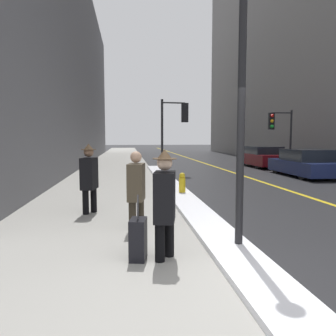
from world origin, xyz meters
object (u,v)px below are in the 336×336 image
Objects in this scene: traffic_light_far at (278,127)px; pedestrian_in_glasses at (165,200)px; traffic_light_near at (176,121)px; rolling_suitcase at (138,239)px; lamp_post at (242,73)px; parked_car_maroon at (262,157)px; pedestrian_nearside at (89,176)px; parked_car_navy at (306,164)px; pedestrian_trailing at (136,186)px; fire_hydrant at (182,184)px.

pedestrian_in_glasses is at bearing 63.01° from traffic_light_far.
traffic_light_near is 11.28m from rolling_suitcase.
parked_car_maroon is (6.45, 14.13, -2.13)m from lamp_post.
parked_car_maroon is (9.04, 11.31, -0.29)m from pedestrian_nearside.
lamp_post is 1.08× the size of parked_car_navy.
parked_car_maroon is (5.83, 3.54, -1.96)m from traffic_light_near.
pedestrian_trailing is at bearing 58.03° from traffic_light_far.
pedestrian_nearside is (-9.03, -9.32, -1.46)m from traffic_light_far.
lamp_post reaches higher than traffic_light_far.
pedestrian_trailing is 0.36× the size of parked_car_navy.
pedestrian_nearside is 0.39× the size of parked_car_navy.
traffic_light_far is 14.90m from rolling_suitcase.
traffic_light_near is at bearing 83.17° from fire_hydrant.
traffic_light_far is 3.48m from parked_car_navy.
parked_car_maroon is at bearing 162.88° from pedestrian_in_glasses.
traffic_light_near is 8.57m from pedestrian_nearside.
parked_car_navy is (7.96, 7.77, -0.25)m from pedestrian_trailing.
pedestrian_in_glasses is 1.68m from pedestrian_trailing.
lamp_post reaches higher than fire_hydrant.
pedestrian_in_glasses is 3.39m from pedestrian_nearside.
traffic_light_near is (0.61, 10.59, -0.17)m from lamp_post.
fire_hydrant is (-0.68, -5.69, -2.21)m from traffic_light_near.
traffic_light_near reaches higher than parked_car_maroon.
parked_car_navy is at bearing 54.97° from lamp_post.
traffic_light_near is 2.36× the size of pedestrian_trailing.
lamp_post is 2.83× the size of pedestrian_in_glasses.
parked_car_navy is 5.96× the size of fire_hydrant.
pedestrian_nearside reaches higher than rolling_suitcase.
traffic_light_far is 2.05× the size of pedestrian_in_glasses.
traffic_light_near is at bearing 77.12° from parked_car_navy.
pedestrian_in_glasses is at bearing 96.64° from rolling_suitcase.
fire_hydrant is at bearing -101.76° from traffic_light_near.
pedestrian_in_glasses is at bearing 23.09° from pedestrian_trailing.
fire_hydrant is (-6.51, -9.23, -0.25)m from parked_car_maroon.
pedestrian_trailing is at bearing -156.91° from pedestrian_in_glasses.
traffic_light_far is at bearing 154.26° from pedestrian_trailing.
pedestrian_nearside is 1.71× the size of rolling_suitcase.
parked_car_navy is 4.99m from parked_car_maroon.
pedestrian_nearside is (-3.20, -7.77, -1.67)m from traffic_light_near.
fire_hydrant is (-6.47, -4.24, -0.24)m from parked_car_navy.
rolling_suitcase is at bearing 140.79° from parked_car_navy.
pedestrian_trailing reaches higher than rolling_suitcase.
fire_hydrant is at bearing 124.40° from parked_car_navy.
traffic_light_far is at bearing 179.07° from parked_car_maroon.
rolling_suitcase is (-7.98, -9.38, -0.28)m from parked_car_navy.
fire_hydrant is (1.13, 5.17, -0.53)m from pedestrian_in_glasses.
traffic_light_far reaches higher than parked_car_maroon.
parked_car_navy is at bearing 135.95° from pedestrian_nearside.
traffic_light_far reaches higher than parked_car_navy.
pedestrian_trailing is at bearing -112.85° from fire_hydrant.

